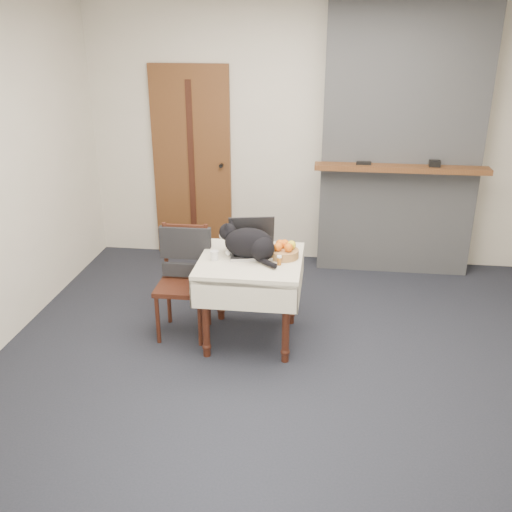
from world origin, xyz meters
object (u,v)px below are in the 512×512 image
Objects in this scene: cream_jar at (214,255)px; pill_bottle at (279,260)px; chair at (184,265)px; cat at (250,244)px; fruit_basket at (284,251)px; door at (192,164)px; laptop at (252,244)px; side_table at (251,272)px.

pill_bottle is (0.50, -0.03, 0.00)m from cream_jar.
cat is at bearing -10.11° from chair.
cream_jar is at bearing 175.99° from pill_bottle.
fruit_basket is (0.02, 0.16, 0.01)m from pill_bottle.
cat is at bearing -64.09° from door.
laptop is at bearing -62.50° from door.
chair reaches higher than side_table.
cat is 0.28m from cream_jar.
cream_jar is (0.60, -1.84, -0.26)m from door.
laptop is 5.80× the size of cream_jar.
door reaches higher than cream_jar.
pill_bottle reaches higher than cream_jar.
chair is (-0.55, 0.11, -0.02)m from side_table.
laptop is 0.84× the size of cat.
chair reaches higher than fruit_basket.
door is 4.80× the size of laptop.
cat reaches higher than fruit_basket.
door is 4.01× the size of cat.
pill_bottle is 0.16m from fruit_basket.
side_table is 10.60× the size of pill_bottle.
door is 1.97m from cat.
cat reaches higher than chair.
cream_jar is at bearing -141.76° from cat.
door is 1.95m from cream_jar.
chair is at bearing -167.96° from cat.
side_table is at bearing -38.56° from cat.
door is 8.87× the size of fruit_basket.
laptop is at bearing 92.43° from side_table.
door reaches higher than laptop.
cream_jar is 0.08× the size of chair.
door is at bearing 137.53° from cat.
cream_jar is 0.32× the size of fruit_basket.
fruit_basket is at bearing -27.22° from laptop.
cream_jar is (-0.26, -0.19, -0.03)m from laptop.
chair is (0.31, -1.67, -0.43)m from door.
cream_jar is 0.50m from pill_bottle.
chair is (-0.55, -0.02, -0.20)m from laptop.
fruit_basket reaches higher than cream_jar.
laptop reaches higher than cream_jar.
cat is at bearing 16.61° from cream_jar.
fruit_basket is (1.12, -1.72, -0.25)m from door.
pill_bottle is at bearing -56.23° from laptop.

